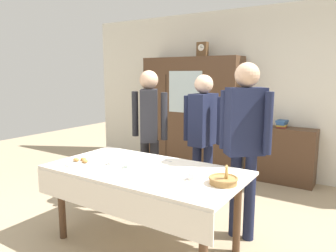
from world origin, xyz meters
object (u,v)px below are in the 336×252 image
person_behind_table_right (245,133)px  person_by_cabinet (149,124)px  book_stack (282,124)px  tea_cup_near_left (193,177)px  tea_cup_mid_left (129,165)px  pastry_plate (80,162)px  mantel_clock (202,49)px  person_near_right_end (203,129)px  bookshelf_low (280,155)px  spoon_center (143,159)px  dining_table (143,180)px  spoon_near_left (169,161)px  bread_basket (223,180)px  spoon_back_edge (145,180)px  tea_cup_near_right (113,162)px  wall_cabinet (191,113)px

person_behind_table_right → person_by_cabinet: bearing=172.5°
book_stack → tea_cup_near_left: (-0.09, -2.66, -0.11)m
tea_cup_mid_left → tea_cup_near_left: bearing=0.9°
tea_cup_near_left → pastry_plate: size_ratio=0.46×
tea_cup_near_left → mantel_clock: bearing=115.5°
person_near_right_end → bookshelf_low: bearing=70.6°
bookshelf_low → mantel_clock: bearing=-177.8°
tea_cup_mid_left → spoon_center: (-0.08, 0.31, -0.02)m
dining_table → spoon_center: size_ratio=15.64×
spoon_near_left → person_by_cabinet: (-0.60, 0.49, 0.26)m
bread_basket → person_behind_table_right: person_behind_table_right is taller
mantel_clock → book_stack: bearing=2.2°
tea_cup_near_left → bread_basket: bread_basket is taller
person_near_right_end → spoon_back_edge: bearing=-84.7°
bookshelf_low → book_stack: book_stack is taller
tea_cup_near_left → bread_basket: bearing=11.4°
spoon_center → person_near_right_end: (0.30, 0.79, 0.23)m
bread_basket → person_by_cabinet: size_ratio=0.14×
bookshelf_low → book_stack: (0.00, 0.00, 0.48)m
tea_cup_near_right → spoon_center: size_ratio=1.09×
mantel_clock → pastry_plate: mantel_clock is taller
wall_cabinet → spoon_near_left: 2.43m
dining_table → tea_cup_near_left: size_ratio=14.32×
bread_basket → wall_cabinet: bearing=123.5°
mantel_clock → pastry_plate: size_ratio=0.86×
tea_cup_near_left → person_behind_table_right: (0.19, 0.70, 0.28)m
person_by_cabinet → wall_cabinet: bearing=101.7°
tea_cup_near_right → person_near_right_end: 1.21m
bookshelf_low → pastry_plate: size_ratio=3.63×
bookshelf_low → pastry_plate: 3.11m
wall_cabinet → bread_basket: size_ratio=8.05×
bread_basket → mantel_clock: bearing=120.3°
mantel_clock → bookshelf_low: size_ratio=0.24×
bookshelf_low → spoon_back_edge: size_ratio=8.53×
bookshelf_low → spoon_center: bookshelf_low is taller
dining_table → tea_cup_near_right: 0.36m
tea_cup_near_left → person_near_right_end: bearing=112.6°
tea_cup_near_right → tea_cup_near_left: bearing=1.5°
tea_cup_near_right → bread_basket: 1.13m
person_behind_table_right → pastry_plate: bearing=-148.0°
spoon_back_edge → tea_cup_mid_left: bearing=148.4°
book_stack → wall_cabinet: bearing=-178.1°
wall_cabinet → bread_basket: bearing=-56.5°
mantel_clock → bread_basket: bearing=-59.7°
spoon_center → spoon_back_edge: size_ratio=1.00×
bread_basket → book_stack: bearing=93.5°
dining_table → spoon_back_edge: bearing=-49.2°
pastry_plate → spoon_center: pastry_plate is taller
bookshelf_low → tea_cup_near_left: (-0.09, -2.66, 0.37)m
wall_cabinet → mantel_clock: 1.10m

